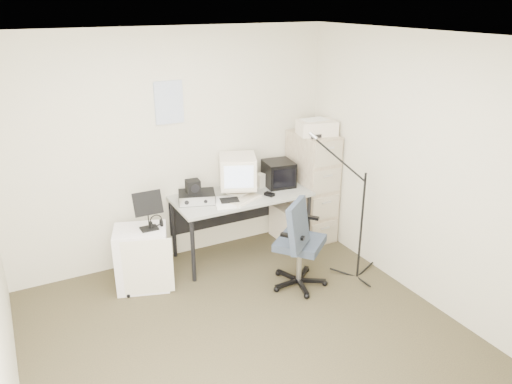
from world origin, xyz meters
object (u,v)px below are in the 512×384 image
filing_cabinet (312,186)px  desk (242,225)px  office_chair (300,241)px  side_cart (142,258)px

filing_cabinet → desk: 0.99m
filing_cabinet → desk: (-0.95, -0.03, -0.29)m
filing_cabinet → desk: size_ratio=0.87×
office_chair → desk: bearing=64.9°
desk → office_chair: bearing=-75.9°
side_cart → office_chair: bearing=-9.7°
filing_cabinet → side_cart: size_ratio=2.05×
office_chair → side_cart: bearing=113.4°
office_chair → side_cart: (-1.41, 0.73, -0.18)m
filing_cabinet → side_cart: 2.17m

